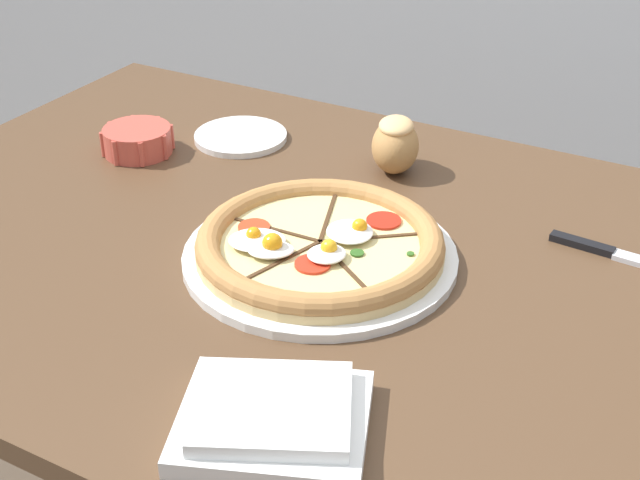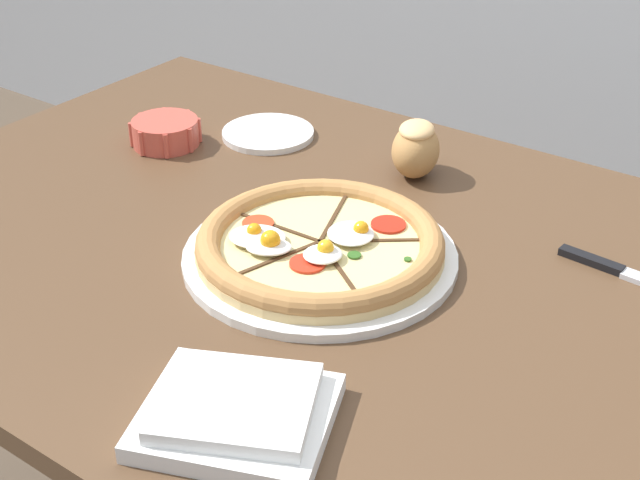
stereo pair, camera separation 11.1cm
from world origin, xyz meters
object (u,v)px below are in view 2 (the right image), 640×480
dining_table (344,323)px  ramekin_bowl (165,132)px  pizza (319,247)px  napkin_folded (237,412)px  side_saucer (268,133)px  knife_main (633,276)px  bread_piece_mid (416,148)px

dining_table → ramekin_bowl: 0.46m
pizza → ramekin_bowl: pizza is taller
napkin_folded → side_saucer: (-0.40, 0.55, -0.01)m
knife_main → side_saucer: (-0.63, 0.07, 0.00)m
dining_table → side_saucer: (-0.32, 0.24, 0.10)m
pizza → bread_piece_mid: bearing=95.1°
side_saucer → knife_main: bearing=-6.7°
napkin_folded → side_saucer: bearing=125.8°
dining_table → bread_piece_mid: size_ratio=12.42×
knife_main → dining_table: bearing=-147.3°
knife_main → bread_piece_mid: bearing=169.9°
pizza → side_saucer: 0.39m
ramekin_bowl → knife_main: (0.74, 0.05, -0.02)m
pizza → ramekin_bowl: 0.43m
dining_table → side_saucer: side_saucer is taller
napkin_folded → bread_piece_mid: bearing=103.3°
dining_table → pizza: 0.12m
dining_table → pizza: pizza is taller
side_saucer → ramekin_bowl: bearing=-133.6°
ramekin_bowl → bread_piece_mid: bearing=19.8°
ramekin_bowl → side_saucer: (0.11, 0.12, -0.02)m
ramekin_bowl → side_saucer: size_ratio=0.76×
pizza → ramekin_bowl: bearing=160.5°
bread_piece_mid → side_saucer: size_ratio=0.76×
dining_table → ramekin_bowl: size_ratio=12.33×
bread_piece_mid → knife_main: (0.36, -0.09, -0.04)m
pizza → knife_main: (0.34, 0.19, -0.02)m
napkin_folded → side_saucer: 0.68m
ramekin_bowl → napkin_folded: (0.51, -0.43, -0.01)m
pizza → side_saucer: bearing=137.9°
dining_table → bread_piece_mid: bearing=101.3°
dining_table → pizza: bearing=-144.4°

